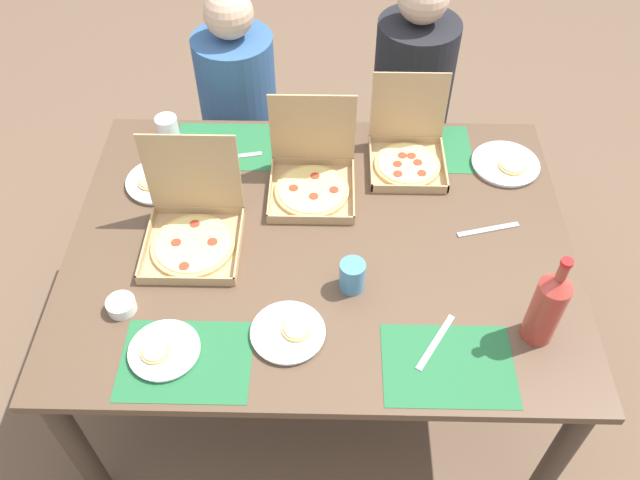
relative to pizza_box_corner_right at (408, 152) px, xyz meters
The scene contains 22 objects.
ground_plane 0.92m from the pizza_box_corner_right, 128.46° to the right, with size 6.00×6.00×0.00m, color brown.
dining_table 0.50m from the pizza_box_corner_right, 128.46° to the right, with size 1.59×1.20×0.74m.
placemat_near_left 1.06m from the pizza_box_corner_right, 128.55° to the right, with size 0.36×0.26×0.00m, color #236638.
placemat_near_right 0.83m from the pizza_box_corner_right, 85.95° to the right, with size 0.36×0.26×0.00m, color #236638.
placemat_far_left 0.66m from the pizza_box_corner_right, behind, with size 0.36×0.26×0.00m, color #236638.
placemat_far_right 0.10m from the pizza_box_corner_right, 50.59° to the left, with size 0.36×0.26×0.00m, color #236638.
pizza_box_corner_right is the anchor object (origin of this frame).
pizza_box_corner_left 0.36m from the pizza_box_corner_right, 157.35° to the right, with size 0.29×0.29×0.32m.
pizza_box_edge_far 0.80m from the pizza_box_corner_right, 151.08° to the right, with size 0.30×0.30×0.33m.
plate_far_right 0.83m from the pizza_box_corner_right, 117.37° to the right, with size 0.21×0.21×0.03m.
plate_near_right 0.35m from the pizza_box_corner_right, ahead, with size 0.24×0.24×0.03m.
plate_middle 0.87m from the pizza_box_corner_right, behind, with size 0.23×0.23×0.03m.
plate_far_left 1.08m from the pizza_box_corner_right, 132.02° to the right, with size 0.20×0.20×0.03m.
soda_bottle 0.79m from the pizza_box_corner_right, 66.25° to the right, with size 0.09×0.09×0.32m.
cup_clear_right 0.60m from the pizza_box_corner_right, 109.76° to the right, with size 0.08×0.08×0.10m, color teal.
cup_spare 0.87m from the pizza_box_corner_right, behind, with size 0.08×0.08×0.10m, color silver.
condiment_bowl 1.09m from the pizza_box_corner_right, 142.88° to the right, with size 0.08×0.08×0.04m, color white.
knife_by_far_left 0.76m from the pizza_box_corner_right, 87.65° to the right, with size 0.21×0.02×0.01m, color #B7B7BC.
knife_by_near_left 0.41m from the pizza_box_corner_right, 53.25° to the right, with size 0.21×0.02×0.01m, color #B7B7BC.
knife_by_near_right 0.62m from the pizza_box_corner_right, behind, with size 0.21×0.02×0.01m, color #B7B7BC.
diner_left_seat 0.86m from the pizza_box_corner_right, 143.84° to the left, with size 0.32×0.32×1.13m.
diner_right_seat 0.54m from the pizza_box_corner_right, 83.06° to the left, with size 0.32×0.32×1.20m.
Camera 1 is at (0.03, -1.38, 2.30)m, focal length 36.78 mm.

